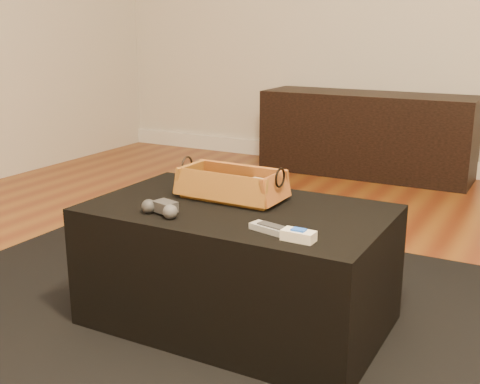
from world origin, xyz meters
The scene contains 11 objects.
floor centered at (0.00, 0.00, -0.01)m, with size 5.00×5.50×0.01m, color brown.
baseboard centered at (0.00, 2.73, 0.06)m, with size 5.00×0.04×0.12m, color white.
media_cabinet centered at (-0.33, 2.51, 0.29)m, with size 1.46×0.45×0.57m, color black.
area_rug centered at (-0.04, 0.06, 0.01)m, with size 2.60×2.00×0.01m, color black.
ottoman centered at (-0.04, 0.11, 0.22)m, with size 1.00×0.60×0.42m, color black.
tv_remote centered at (-0.13, 0.18, 0.46)m, with size 0.20×0.04×0.02m, color black.
cloth_bundle centered at (-0.01, 0.22, 0.47)m, with size 0.10×0.07×0.06m, color tan.
wicker_basket centered at (-0.11, 0.19, 0.48)m, with size 0.39×0.21×0.13m.
game_controller centered at (-0.22, -0.09, 0.46)m, with size 0.15×0.10×0.05m.
silver_remote centered at (0.20, -0.08, 0.44)m, with size 0.21×0.09×0.02m.
cream_gadget centered at (0.27, -0.10, 0.45)m, with size 0.10×0.05×0.04m.
Camera 1 is at (0.89, -1.59, 1.02)m, focal length 45.00 mm.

